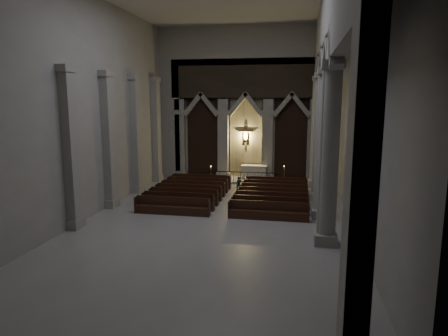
% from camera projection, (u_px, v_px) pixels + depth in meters
% --- Properties ---
extents(room, '(24.00, 24.10, 12.00)m').
position_uv_depth(room, '(216.00, 75.00, 20.06)').
color(room, '#9B9993').
rests_on(room, ground).
extents(sanctuary_wall, '(14.00, 0.77, 12.00)m').
position_uv_depth(sanctuary_wall, '(246.00, 96.00, 31.40)').
color(sanctuary_wall, '#9A9890').
rests_on(sanctuary_wall, ground).
extents(right_arcade, '(1.00, 24.00, 12.00)m').
position_uv_depth(right_arcade, '(327.00, 71.00, 20.32)').
color(right_arcade, '#9A9890').
rests_on(right_arcade, ground).
extents(left_pilasters, '(0.60, 13.00, 8.03)m').
position_uv_depth(left_pilasters, '(123.00, 139.00, 25.30)').
color(left_pilasters, '#9A9890').
rests_on(left_pilasters, ground).
extents(sanctuary_step, '(8.50, 2.60, 0.15)m').
position_uv_depth(sanctuary_step, '(243.00, 180.00, 31.62)').
color(sanctuary_step, '#9A9890').
rests_on(sanctuary_step, ground).
extents(altar, '(2.05, 0.82, 1.04)m').
position_uv_depth(altar, '(254.00, 172.00, 31.91)').
color(altar, '#BDB6A6').
rests_on(altar, sanctuary_step).
extents(altar_rail, '(5.43, 0.09, 1.07)m').
position_uv_depth(altar_rail, '(241.00, 176.00, 29.89)').
color(altar_rail, black).
rests_on(altar_rail, ground).
extents(candle_stand_left, '(0.22, 0.22, 1.31)m').
position_uv_depth(candle_stand_left, '(211.00, 178.00, 30.82)').
color(candle_stand_left, olive).
rests_on(candle_stand_left, ground).
extents(candle_stand_right, '(0.27, 0.27, 1.57)m').
position_uv_depth(candle_stand_right, '(284.00, 181.00, 29.41)').
color(candle_stand_right, olive).
rests_on(candle_stand_right, ground).
extents(pews, '(9.76, 7.34, 0.97)m').
position_uv_depth(pews, '(230.00, 196.00, 25.32)').
color(pews, black).
rests_on(pews, ground).
extents(worshipper, '(0.48, 0.38, 1.14)m').
position_uv_depth(worshipper, '(239.00, 185.00, 27.47)').
color(worshipper, black).
rests_on(worshipper, ground).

